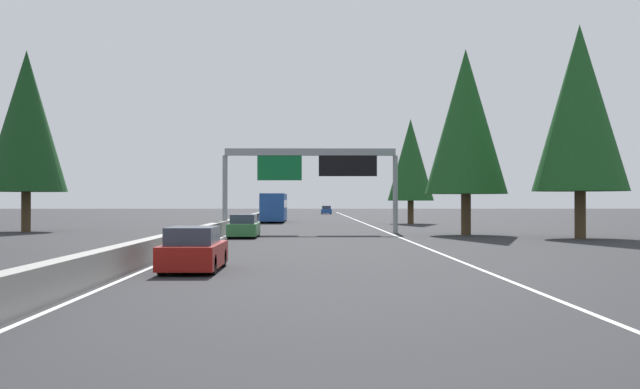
% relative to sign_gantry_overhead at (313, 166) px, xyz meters
% --- Properties ---
extents(ground_plane, '(320.00, 320.00, 0.00)m').
position_rel_sign_gantry_overhead_xyz_m(ground_plane, '(9.37, 6.04, -4.86)').
color(ground_plane, '#262628').
extents(median_barrier, '(180.00, 0.56, 0.90)m').
position_rel_sign_gantry_overhead_xyz_m(median_barrier, '(29.37, 6.34, -4.41)').
color(median_barrier, gray).
rests_on(median_barrier, ground).
extents(shoulder_stripe_right, '(160.00, 0.16, 0.01)m').
position_rel_sign_gantry_overhead_xyz_m(shoulder_stripe_right, '(19.37, -5.48, -4.85)').
color(shoulder_stripe_right, silver).
rests_on(shoulder_stripe_right, ground).
extents(shoulder_stripe_median, '(160.00, 0.16, 0.01)m').
position_rel_sign_gantry_overhead_xyz_m(shoulder_stripe_median, '(19.37, 5.79, -4.85)').
color(shoulder_stripe_median, silver).
rests_on(shoulder_stripe_median, ground).
extents(sign_gantry_overhead, '(0.50, 12.68, 6.10)m').
position_rel_sign_gantry_overhead_xyz_m(sign_gantry_overhead, '(0.00, 0.00, 0.00)').
color(sign_gantry_overhead, gray).
rests_on(sign_gantry_overhead, ground).
extents(sedan_far_center, '(4.40, 1.80, 1.47)m').
position_rel_sign_gantry_overhead_xyz_m(sedan_far_center, '(-29.24, 4.13, -4.18)').
color(sedan_far_center, maroon).
rests_on(sedan_far_center, ground).
extents(sedan_near_center, '(4.40, 1.80, 1.47)m').
position_rel_sign_gantry_overhead_xyz_m(sedan_near_center, '(-6.60, 4.40, -4.18)').
color(sedan_near_center, '#2D6B38').
rests_on(sedan_near_center, ground).
extents(bus_distant_a, '(11.50, 2.55, 3.10)m').
position_rel_sign_gantry_overhead_xyz_m(bus_distant_a, '(28.31, 4.08, -3.14)').
color(bus_distant_a, '#1E4793').
rests_on(bus_distant_a, ground).
extents(sedan_mid_right, '(4.40, 1.80, 1.47)m').
position_rel_sign_gantry_overhead_xyz_m(sedan_mid_right, '(77.55, -2.85, -4.18)').
color(sedan_mid_right, '#1E4793').
rests_on(sedan_mid_right, ground).
extents(conifer_right_near, '(5.86, 5.86, 13.32)m').
position_rel_sign_gantry_overhead_xyz_m(conifer_right_near, '(-7.88, -16.56, 3.24)').
color(conifer_right_near, '#4C3823').
rests_on(conifer_right_near, ground).
extents(conifer_right_mid, '(5.61, 5.61, 12.75)m').
position_rel_sign_gantry_overhead_xyz_m(conifer_right_mid, '(-3.05, -10.46, 2.89)').
color(conifer_right_mid, '#4C3823').
rests_on(conifer_right_mid, ground).
extents(conifer_right_far, '(4.70, 4.70, 10.69)m').
position_rel_sign_gantry_overhead_xyz_m(conifer_right_far, '(22.09, -10.11, 1.64)').
color(conifer_right_far, '#4C3823').
rests_on(conifer_right_far, ground).
extents(conifer_left_near, '(6.05, 6.05, 13.76)m').
position_rel_sign_gantry_overhead_xyz_m(conifer_left_near, '(2.88, 21.68, 3.51)').
color(conifer_left_near, '#4C3823').
rests_on(conifer_left_near, ground).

